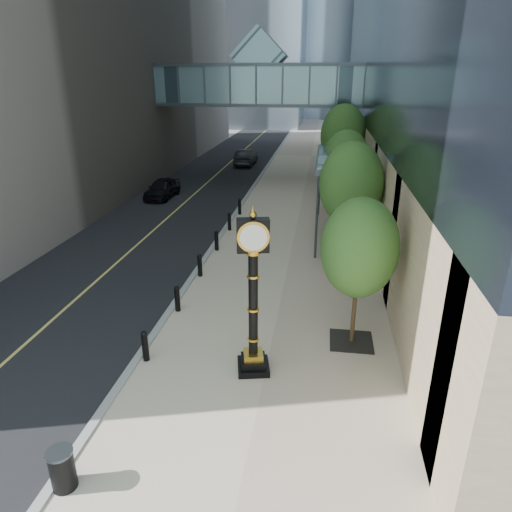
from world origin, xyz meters
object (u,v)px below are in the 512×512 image
Objects in this scene: car_far at (246,157)px; trash_bin at (63,470)px; street_clock at (253,306)px; pedestrian at (338,258)px; car_near at (162,188)px.

trash_bin is at bearing 94.83° from car_far.
trash_bin is (-3.34, -4.70, -1.67)m from street_clock.
car_near is at bearing -38.05° from pedestrian.
pedestrian is 17.41m from car_near.
pedestrian reaches higher than trash_bin.
trash_bin is 0.22× the size of car_near.
trash_bin is at bearing 70.80° from pedestrian.
trash_bin is 24.94m from car_near.
car_far is (-5.81, 33.00, -1.41)m from street_clock.
pedestrian is 27.33m from car_far.
pedestrian is (2.58, 6.99, -1.17)m from street_clock.
car_far is at bearing 93.75° from trash_bin.
car_near reaches higher than trash_bin.
car_near is 0.87× the size of car_far.
trash_bin is at bearing -137.61° from street_clock.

